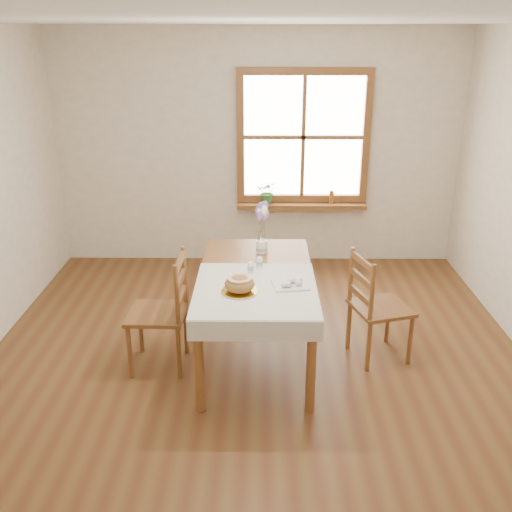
% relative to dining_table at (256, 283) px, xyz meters
% --- Properties ---
extents(ground, '(5.00, 5.00, 0.00)m').
position_rel_dining_table_xyz_m(ground, '(0.00, -0.30, -0.66)').
color(ground, brown).
rests_on(ground, ground).
extents(room_walls, '(4.60, 5.10, 2.65)m').
position_rel_dining_table_xyz_m(room_walls, '(0.00, -0.30, 1.04)').
color(room_walls, white).
rests_on(room_walls, ground).
extents(window, '(1.46, 0.08, 1.46)m').
position_rel_dining_table_xyz_m(window, '(0.50, 2.17, 0.79)').
color(window, brown).
rests_on(window, ground).
extents(window_sill, '(1.46, 0.20, 0.05)m').
position_rel_dining_table_xyz_m(window_sill, '(0.50, 2.10, 0.03)').
color(window_sill, brown).
rests_on(window_sill, ground).
extents(dining_table, '(0.90, 1.60, 0.75)m').
position_rel_dining_table_xyz_m(dining_table, '(0.00, 0.00, 0.00)').
color(dining_table, brown).
rests_on(dining_table, ground).
extents(table_linen, '(0.91, 0.99, 0.01)m').
position_rel_dining_table_xyz_m(table_linen, '(0.00, -0.30, 0.09)').
color(table_linen, silver).
rests_on(table_linen, dining_table).
extents(chair_left, '(0.48, 0.46, 0.96)m').
position_rel_dining_table_xyz_m(chair_left, '(-0.78, -0.13, -0.19)').
color(chair_left, brown).
rests_on(chair_left, ground).
extents(chair_right, '(0.56, 0.54, 0.92)m').
position_rel_dining_table_xyz_m(chair_right, '(1.02, 0.02, -0.20)').
color(chair_right, brown).
rests_on(chair_right, ground).
extents(bread_plate, '(0.29, 0.29, 0.01)m').
position_rel_dining_table_xyz_m(bread_plate, '(-0.12, -0.36, 0.10)').
color(bread_plate, white).
rests_on(bread_plate, table_linen).
extents(bread_loaf, '(0.22, 0.22, 0.12)m').
position_rel_dining_table_xyz_m(bread_loaf, '(-0.12, -0.36, 0.17)').
color(bread_loaf, '#A07238').
rests_on(bread_loaf, bread_plate).
extents(egg_napkin, '(0.29, 0.26, 0.01)m').
position_rel_dining_table_xyz_m(egg_napkin, '(0.26, -0.25, 0.10)').
color(egg_napkin, silver).
rests_on(egg_napkin, table_linen).
extents(eggs, '(0.23, 0.21, 0.04)m').
position_rel_dining_table_xyz_m(eggs, '(0.26, -0.25, 0.13)').
color(eggs, silver).
rests_on(eggs, egg_napkin).
extents(salt_shaker, '(0.06, 0.06, 0.09)m').
position_rel_dining_table_xyz_m(salt_shaker, '(-0.04, -0.00, 0.14)').
color(salt_shaker, white).
rests_on(salt_shaker, table_linen).
extents(pepper_shaker, '(0.06, 0.06, 0.10)m').
position_rel_dining_table_xyz_m(pepper_shaker, '(0.03, 0.10, 0.14)').
color(pepper_shaker, white).
rests_on(pepper_shaker, table_linen).
extents(flower_vase, '(0.11, 0.11, 0.11)m').
position_rel_dining_table_xyz_m(flower_vase, '(0.05, 0.44, 0.14)').
color(flower_vase, white).
rests_on(flower_vase, dining_table).
extents(lavender_bouquet, '(0.18, 0.18, 0.33)m').
position_rel_dining_table_xyz_m(lavender_bouquet, '(0.05, 0.44, 0.36)').
color(lavender_bouquet, '#78579B').
rests_on(lavender_bouquet, flower_vase).
extents(potted_plant, '(0.28, 0.30, 0.20)m').
position_rel_dining_table_xyz_m(potted_plant, '(0.11, 2.10, 0.15)').
color(potted_plant, '#356F2C').
rests_on(potted_plant, window_sill).
extents(amber_bottle, '(0.06, 0.06, 0.15)m').
position_rel_dining_table_xyz_m(amber_bottle, '(0.83, 2.10, 0.13)').
color(amber_bottle, '#97591B').
rests_on(amber_bottle, window_sill).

